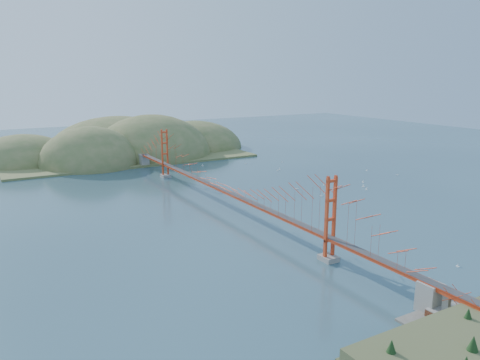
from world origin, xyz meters
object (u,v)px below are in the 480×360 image
fort (446,312)px  sailboat_0 (321,195)px  sailboat_1 (297,188)px  bridge (223,170)px  sailboat_2 (363,186)px

fort → sailboat_0: bearing=65.2°
sailboat_1 → bridge: bearing=-167.9°
fort → sailboat_1: fort is taller
fort → sailboat_2: size_ratio=5.03×
bridge → fort: bridge is taller
fort → sailboat_0: fort is taller
sailboat_1 → sailboat_2: (13.84, -5.90, 0.00)m
fort → sailboat_1: 56.14m
sailboat_1 → sailboat_2: size_ratio=0.96×
bridge → sailboat_1: bearing=12.1°
fort → sailboat_2: fort is taller
bridge → sailboat_0: bridge is taller
bridge → sailboat_2: bearing=-2.5°
sailboat_2 → sailboat_1: bearing=156.9°
fort → sailboat_2: 57.60m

